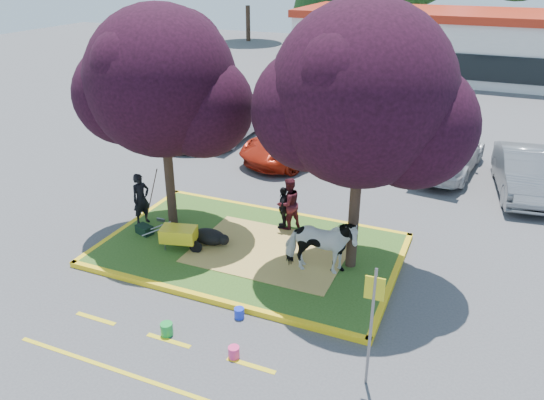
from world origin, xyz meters
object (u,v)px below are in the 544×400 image
at_px(sign_post, 372,315).
at_px(bucket_blue, 239,313).
at_px(bucket_green, 167,329).
at_px(car_silver, 231,122).
at_px(calf, 209,237).
at_px(bucket_pink, 234,352).
at_px(wheelbarrow, 179,235).
at_px(car_black, 194,128).
at_px(handler, 141,199).
at_px(cow, 320,246).

xyz_separation_m(sign_post, bucket_blue, (-3.23, 0.89, -1.52)).
xyz_separation_m(sign_post, bucket_green, (-4.44, -0.29, -1.50)).
bearing_deg(car_silver, calf, 112.56).
distance_m(sign_post, bucket_pink, 3.15).
height_order(calf, wheelbarrow, wheelbarrow).
distance_m(bucket_blue, car_black, 13.19).
xyz_separation_m(bucket_pink, car_black, (-8.05, 12.06, 0.56)).
bearing_deg(calf, sign_post, -39.48).
xyz_separation_m(wheelbarrow, bucket_blue, (2.85, -2.00, -0.48)).
bearing_deg(car_black, handler, -87.00).
xyz_separation_m(cow, car_silver, (-7.45, 9.60, -0.17)).
relative_size(sign_post, car_silver, 0.56).
xyz_separation_m(calf, handler, (-2.54, 0.35, 0.59)).
relative_size(sign_post, bucket_blue, 10.38).
xyz_separation_m(handler, bucket_blue, (4.77, -2.96, -0.83)).
xyz_separation_m(bucket_blue, car_silver, (-6.28, 11.96, 0.65)).
height_order(handler, bucket_blue, handler).
bearing_deg(car_silver, bucket_blue, 116.88).
height_order(handler, car_silver, handler).
bearing_deg(sign_post, bucket_green, -178.10).
relative_size(sign_post, car_black, 0.66).
height_order(calf, car_black, car_black).
height_order(cow, sign_post, sign_post).
bearing_deg(cow, wheelbarrow, 83.82).
distance_m(calf, handler, 2.63).
height_order(cow, wheelbarrow, cow).
distance_m(sign_post, car_black, 15.94).
relative_size(wheelbarrow, bucket_green, 5.90).
relative_size(sign_post, bucket_pink, 10.16).
distance_m(cow, sign_post, 3.91).
xyz_separation_m(wheelbarrow, bucket_pink, (3.34, -3.26, -0.48)).
relative_size(bucket_pink, bucket_blue, 1.02).
distance_m(cow, wheelbarrow, 4.06).
height_order(bucket_green, bucket_blue, bucket_green).
relative_size(handler, wheelbarrow, 0.92).
height_order(cow, bucket_pink, cow).
relative_size(calf, car_black, 0.25).
relative_size(cow, car_black, 0.47).
bearing_deg(wheelbarrow, calf, 29.89).
bearing_deg(bucket_blue, car_silver, 117.69).
height_order(sign_post, car_silver, sign_post).
distance_m(calf, car_black, 9.78).
height_order(handler, bucket_green, handler).
height_order(sign_post, car_black, sign_post).
distance_m(calf, bucket_green, 3.93).
xyz_separation_m(cow, sign_post, (2.05, -3.25, 0.70)).
bearing_deg(car_silver, handler, 98.68).
bearing_deg(bucket_blue, bucket_green, -135.74).
xyz_separation_m(cow, bucket_green, (-2.39, -3.54, -0.80)).
height_order(cow, handler, handler).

